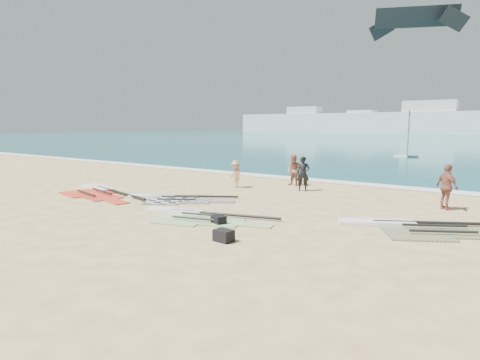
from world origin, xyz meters
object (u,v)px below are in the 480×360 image
Objects in this scene: gear_bag_near at (224,236)px; person_wetsuit at (303,174)px; beachgoer_mid at (236,174)px; rig_red at (99,192)px; rig_grey at (171,199)px; beachgoer_back at (447,187)px; gear_bag_far at (219,220)px; rig_green at (194,216)px; rig_orange at (418,227)px; beachgoer_left at (294,170)px.

gear_bag_near is 9.92m from person_wetsuit.
person_wetsuit is at bearing 45.50° from beachgoer_mid.
beachgoer_mid reaches higher than rig_red.
rig_grey is 2.72× the size of beachgoer_back.
beachgoer_back reaches higher than gear_bag_far.
rig_red is (-7.59, 1.31, 0.00)m from rig_green.
gear_bag_far is 0.27× the size of beachgoer_back.
beachgoer_left is (-7.83, 6.07, 0.83)m from rig_orange.
person_wetsuit is (-0.78, 8.12, 0.75)m from gear_bag_far.
beachgoer_back is at bearing -3.46° from beachgoer_left.
rig_orange is 6.71m from gear_bag_far.
gear_bag_near reaches higher than rig_grey.
rig_red is 4.19× the size of beachgoer_mid.
rig_red is at bearing 157.55° from rig_orange.
person_wetsuit is 1.78m from beachgoer_left.
beachgoer_mid is at bearing 98.04° from rig_green.
gear_bag_near is 0.31× the size of person_wetsuit.
person_wetsuit is 3.71m from beachgoer_mid.
beachgoer_mid is at bearing 61.33° from rig_red.
gear_bag_near reaches higher than rig_orange.
rig_red is at bearing -169.44° from person_wetsuit.
beachgoer_left is (-3.41, 10.94, 0.70)m from gear_bag_near.
rig_orange is 0.96× the size of rig_red.
beachgoer_mid is at bearing 42.78° from beachgoer_back.
person_wetsuit is (-2.18, 9.65, 0.73)m from gear_bag_near.
person_wetsuit is at bearing 69.99° from rig_green.
gear_bag_far reaches higher than rig_grey.
rig_orange is at bearing 19.24° from rig_red.
gear_bag_near reaches higher than gear_bag_far.
rig_red is 10.52m from beachgoer_left.
rig_red is at bearing 169.91° from gear_bag_far.
person_wetsuit is 0.96× the size of beachgoer_back.
gear_bag_far is (9.01, -1.60, 0.10)m from rig_red.
gear_bag_far is 9.65m from beachgoer_left.
beachgoer_mid is at bearing 170.26° from person_wetsuit.
beachgoer_back is (10.39, 0.30, 0.18)m from beachgoer_mid.
rig_red is 9.15m from gear_bag_far.
rig_green is 0.88× the size of rig_red.
gear_bag_near is at bearing -161.39° from rig_orange.
person_wetsuit is 6.92m from beachgoer_back.
rig_orange is 6.58m from gear_bag_near.
beachgoer_back is at bearing 33.12° from rig_red.
rig_orange reaches higher than rig_grey.
gear_bag_near is (2.81, -1.83, 0.13)m from rig_green.
rig_red is at bearing 159.45° from rig_grey.
rig_green is at bearing 2.78° from rig_red.
beachgoer_mid is (-5.71, 8.50, 0.58)m from gear_bag_near.
person_wetsuit is at bearing 102.75° from gear_bag_near.
beachgoer_mid is (-4.31, 6.97, 0.60)m from gear_bag_far.
beachgoer_left reaches higher than rig_red.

